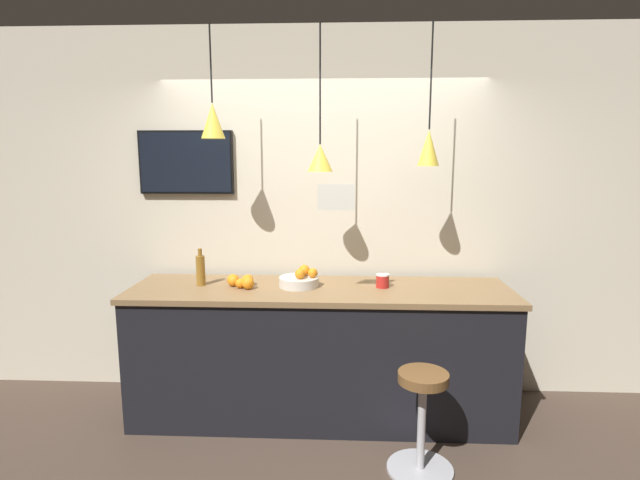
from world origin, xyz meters
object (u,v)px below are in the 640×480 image
at_px(spread_jar, 383,281).
at_px(juice_bottle, 201,270).
at_px(bar_stool, 422,413).
at_px(mounted_tv, 186,162).
at_px(fruit_bowl, 300,280).

bearing_deg(spread_jar, juice_bottle, 180.00).
height_order(bar_stool, juice_bottle, juice_bottle).
bearing_deg(juice_bottle, bar_stool, -24.26).
bearing_deg(spread_jar, mounted_tv, 165.51).
bearing_deg(spread_jar, fruit_bowl, -179.98).
height_order(fruit_bowl, spread_jar, fruit_bowl).
xyz_separation_m(fruit_bowl, juice_bottle, (-0.73, 0.00, 0.07)).
height_order(juice_bottle, spread_jar, juice_bottle).
bearing_deg(bar_stool, fruit_bowl, 139.19).
bearing_deg(juice_bottle, spread_jar, -0.00).
relative_size(fruit_bowl, mounted_tv, 0.39).
distance_m(juice_bottle, mounted_tv, 0.89).
distance_m(bar_stool, fruit_bowl, 1.23).
distance_m(spread_jar, mounted_tv, 1.78).
relative_size(spread_jar, mounted_tv, 0.13).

